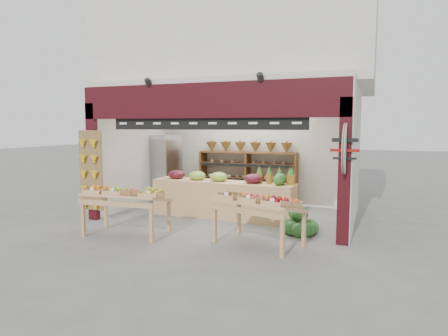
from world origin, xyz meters
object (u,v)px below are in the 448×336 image
refrigerator (165,168)px  cardboard_stack (194,202)px  mid_counter (222,198)px  watermelon_pile (300,224)px  display_table_right (259,202)px  back_shelving (248,164)px  display_table_left (122,195)px

refrigerator → cardboard_stack: (1.38, -0.97, -0.73)m
refrigerator → mid_counter: (2.33, -1.43, -0.47)m
cardboard_stack → watermelon_pile: (2.92, -1.30, -0.01)m
refrigerator → display_table_right: bearing=-27.2°
refrigerator → watermelon_pile: bearing=-14.1°
display_table_right → back_shelving: bearing=110.4°
display_table_right → refrigerator: bearing=139.1°
display_table_right → cardboard_stack: bearing=136.0°
mid_counter → display_table_left: 2.47m
watermelon_pile → display_table_left: bearing=-159.8°
display_table_left → display_table_right: display_table_left is taller
back_shelving → display_table_left: back_shelving is taller
refrigerator → display_table_left: (0.99, -3.48, -0.16)m
back_shelving → display_table_right: bearing=-69.6°
refrigerator → watermelon_pile: 4.91m
refrigerator → mid_counter: 2.77m
back_shelving → watermelon_pile: size_ratio=3.62×
cardboard_stack → display_table_right: display_table_right is taller
cardboard_stack → display_table_right: (2.34, -2.26, 0.56)m
back_shelving → mid_counter: (-0.06, -1.78, -0.64)m
refrigerator → display_table_right: 4.93m
mid_counter → watermelon_pile: mid_counter is taller
back_shelving → watermelon_pile: 3.36m
display_table_left → watermelon_pile: size_ratio=2.18×
refrigerator → display_table_left: refrigerator is taller
cardboard_stack → mid_counter: (0.95, -0.46, 0.26)m
display_table_left → watermelon_pile: display_table_left is taller
back_shelving → display_table_right: back_shelving is taller
display_table_right → display_table_left: bearing=-174.7°
watermelon_pile → back_shelving: bearing=126.1°
mid_counter → display_table_left: (-1.33, -2.05, 0.31)m
mid_counter → watermelon_pile: (1.97, -0.83, -0.27)m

